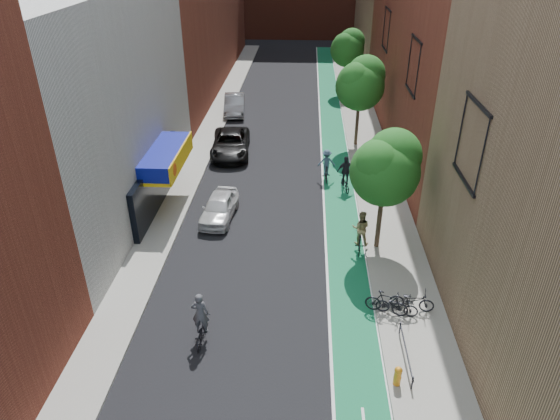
# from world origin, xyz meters

# --- Properties ---
(ground) EXTENTS (160.00, 160.00, 0.00)m
(ground) POSITION_xyz_m (0.00, 0.00, 0.00)
(ground) COLOR black
(ground) RESTS_ON ground
(bike_lane) EXTENTS (2.00, 68.00, 0.01)m
(bike_lane) POSITION_xyz_m (4.00, 26.00, 0.01)
(bike_lane) COLOR #126738
(bike_lane) RESTS_ON ground
(sidewalk_left) EXTENTS (2.00, 68.00, 0.15)m
(sidewalk_left) POSITION_xyz_m (-6.00, 26.00, 0.07)
(sidewalk_left) COLOR gray
(sidewalk_left) RESTS_ON ground
(sidewalk_right) EXTENTS (3.00, 68.00, 0.15)m
(sidewalk_right) POSITION_xyz_m (6.50, 26.00, 0.07)
(sidewalk_right) COLOR gray
(sidewalk_right) RESTS_ON ground
(building_left_white) EXTENTS (8.00, 20.00, 12.00)m
(building_left_white) POSITION_xyz_m (-11.00, 14.00, 6.00)
(building_left_white) COLOR silver
(building_left_white) RESTS_ON ground
(tree_near) EXTENTS (3.40, 3.36, 6.42)m
(tree_near) POSITION_xyz_m (5.65, 10.02, 4.66)
(tree_near) COLOR #332619
(tree_near) RESTS_ON ground
(tree_mid) EXTENTS (3.55, 3.53, 6.74)m
(tree_mid) POSITION_xyz_m (5.65, 24.02, 4.89)
(tree_mid) COLOR #332619
(tree_mid) RESTS_ON ground
(tree_far) EXTENTS (3.30, 3.25, 6.21)m
(tree_far) POSITION_xyz_m (5.65, 38.02, 4.50)
(tree_far) COLOR #332619
(tree_far) RESTS_ON ground
(parked_car_white) EXTENTS (2.00, 4.25, 1.41)m
(parked_car_white) POSITION_xyz_m (-3.00, 12.68, 0.70)
(parked_car_white) COLOR silver
(parked_car_white) RESTS_ON ground
(parked_car_black) EXTENTS (3.11, 5.97, 1.61)m
(parked_car_black) POSITION_xyz_m (-3.66, 21.97, 0.80)
(parked_car_black) COLOR black
(parked_car_black) RESTS_ON ground
(parked_car_silver) EXTENTS (2.21, 5.10, 1.63)m
(parked_car_silver) POSITION_xyz_m (-4.60, 31.19, 0.82)
(parked_car_silver) COLOR gray
(parked_car_silver) RESTS_ON ground
(cyclist_lead) EXTENTS (0.69, 1.80, 2.24)m
(cyclist_lead) POSITION_xyz_m (-2.18, 3.01, 0.76)
(cyclist_lead) COLOR black
(cyclist_lead) RESTS_ON ground
(cyclist_lane_near) EXTENTS (0.99, 1.76, 2.22)m
(cyclist_lane_near) POSITION_xyz_m (4.70, 9.82, 0.97)
(cyclist_lane_near) COLOR black
(cyclist_lane_near) RESTS_ON ground
(cyclist_lane_mid) EXTENTS (1.18, 1.71, 2.24)m
(cyclist_lane_mid) POSITION_xyz_m (4.36, 16.65, 0.90)
(cyclist_lane_mid) COLOR black
(cyclist_lane_mid) RESTS_ON ground
(cyclist_lane_far) EXTENTS (1.13, 1.84, 2.08)m
(cyclist_lane_far) POSITION_xyz_m (3.20, 18.04, 0.91)
(cyclist_lane_far) COLOR black
(cyclist_lane_far) RESTS_ON ground
(parked_bike_near) EXTENTS (1.97, 0.96, 0.99)m
(parked_bike_near) POSITION_xyz_m (6.52, 5.12, 0.64)
(parked_bike_near) COLOR black
(parked_bike_near) RESTS_ON sidewalk_right
(parked_bike_mid) EXTENTS (1.92, 1.06, 1.11)m
(parked_bike_mid) POSITION_xyz_m (5.40, 4.81, 0.71)
(parked_bike_mid) COLOR black
(parked_bike_mid) RESTS_ON sidewalk_right
(parked_bike_far) EXTENTS (1.87, 1.01, 0.93)m
(parked_bike_far) POSITION_xyz_m (5.84, 4.78, 0.62)
(parked_bike_far) COLOR black
(parked_bike_far) RESTS_ON sidewalk_right
(fire_hydrant) EXTENTS (0.28, 0.28, 0.81)m
(fire_hydrant) POSITION_xyz_m (5.30, 1.00, 0.58)
(fire_hydrant) COLOR orange
(fire_hydrant) RESTS_ON sidewalk_right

